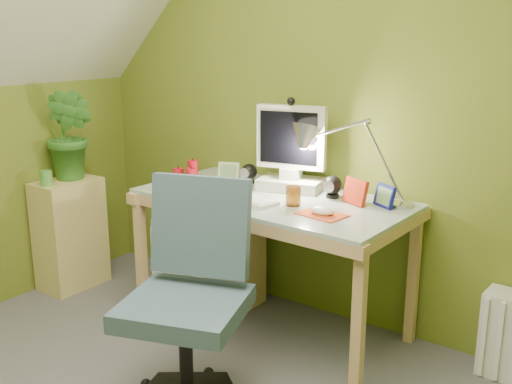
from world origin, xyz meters
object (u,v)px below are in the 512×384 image
Objects in this scene: desk at (272,264)px; monitor at (291,145)px; side_ledge at (70,234)px; task_chair at (184,303)px; desk_lamp at (368,142)px; potted_plant at (70,135)px.

desk is 2.94× the size of monitor.
desk is at bearing -103.81° from monitor.
monitor is 1.60m from side_ledge.
task_chair reaches higher than desk.
desk_lamp is 1.20m from task_chair.
monitor is at bearing 15.80° from potted_plant.
desk_lamp is at bearing 13.41° from side_ledge.
desk_lamp is at bearing 23.98° from desk.
task_chair is at bearing -79.92° from desk.
desk is 2.03× the size of side_ledge.
side_ledge is 0.70× the size of task_chair.
monitor is 0.85× the size of potted_plant.
side_ledge is 1.23× the size of potted_plant.
monitor is at bearing 17.51° from side_ledge.
task_chair is at bearing -97.31° from monitor.
desk_lamp reaches higher than side_ledge.
desk_lamp is 1.87m from potted_plant.
desk_lamp reaches higher than monitor.
desk_lamp is 1.09× the size of potted_plant.
monitor is 0.46m from desk_lamp.
side_ledge is at bearing -108.90° from potted_plant.
monitor is 0.49× the size of task_chair.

